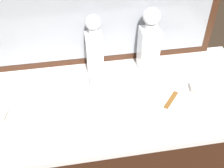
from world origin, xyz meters
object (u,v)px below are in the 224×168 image
(crystal_tumbler_center, at_px, (99,85))
(tortoiseshell_comb, at_px, (171,100))
(silver_brush_rear, at_px, (209,89))
(porcelain_dish, at_px, (148,119))
(crystal_decanter_center, at_px, (149,45))
(crystal_decanter_far_left, at_px, (94,51))

(crystal_tumbler_center, distance_m, tortoiseshell_comb, 0.32)
(silver_brush_rear, xyz_separation_m, porcelain_dish, (-0.32, -0.12, -0.01))
(crystal_decanter_center, height_order, silver_brush_rear, crystal_decanter_center)
(crystal_decanter_center, height_order, porcelain_dish, crystal_decanter_center)
(crystal_decanter_center, xyz_separation_m, porcelain_dish, (-0.09, -0.34, -0.12))
(silver_brush_rear, height_order, tortoiseshell_comb, silver_brush_rear)
(silver_brush_rear, xyz_separation_m, tortoiseshell_comb, (-0.19, -0.03, -0.01))
(silver_brush_rear, bearing_deg, porcelain_dish, -158.99)
(tortoiseshell_comb, bearing_deg, silver_brush_rear, 9.38)
(crystal_tumbler_center, height_order, tortoiseshell_comb, crystal_tumbler_center)
(porcelain_dish, bearing_deg, crystal_decanter_far_left, 116.21)
(crystal_decanter_center, relative_size, tortoiseshell_comb, 3.16)
(tortoiseshell_comb, bearing_deg, crystal_decanter_center, 100.25)
(crystal_tumbler_center, relative_size, silver_brush_rear, 0.61)
(silver_brush_rear, relative_size, porcelain_dish, 2.28)
(crystal_decanter_center, bearing_deg, crystal_tumbler_center, -150.44)
(silver_brush_rear, bearing_deg, crystal_decanter_center, 137.18)
(crystal_tumbler_center, height_order, silver_brush_rear, crystal_tumbler_center)
(crystal_decanter_far_left, relative_size, crystal_tumbler_center, 2.85)
(crystal_tumbler_center, bearing_deg, crystal_decanter_center, 29.56)
(crystal_decanter_center, relative_size, crystal_tumbler_center, 2.99)
(crystal_tumbler_center, xyz_separation_m, silver_brush_rear, (0.49, -0.07, -0.04))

